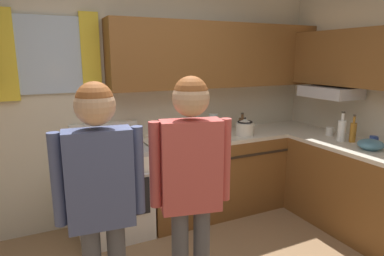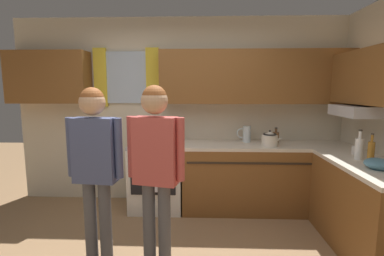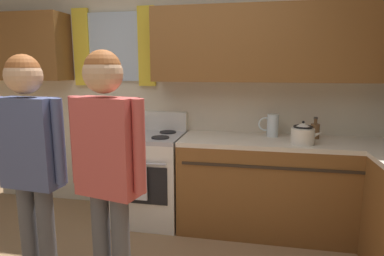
# 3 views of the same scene
# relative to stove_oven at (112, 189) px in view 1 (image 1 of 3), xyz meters

# --- Properties ---
(back_wall_unit) EXTENTS (4.60, 0.42, 2.60)m
(back_wall_unit) POSITION_rel_stove_oven_xyz_m (0.34, 0.27, 1.03)
(back_wall_unit) COLOR beige
(back_wall_unit) RESTS_ON ground
(kitchen_counter_run) EXTENTS (2.20, 1.95, 0.90)m
(kitchen_counter_run) POSITION_rel_stove_oven_xyz_m (1.76, -0.37, -0.02)
(kitchen_counter_run) COLOR brown
(kitchen_counter_run) RESTS_ON ground
(stove_oven) EXTENTS (0.69, 0.67, 1.10)m
(stove_oven) POSITION_rel_stove_oven_xyz_m (0.00, 0.00, 0.00)
(stove_oven) COLOR silver
(stove_oven) RESTS_ON ground
(bottle_milk_white) EXTENTS (0.08, 0.08, 0.31)m
(bottle_milk_white) POSITION_rel_stove_oven_xyz_m (2.23, -0.79, 0.55)
(bottle_milk_white) COLOR white
(bottle_milk_white) RESTS_ON kitchen_counter_run
(bottle_squat_brown) EXTENTS (0.08, 0.08, 0.21)m
(bottle_squat_brown) POSITION_rel_stove_oven_xyz_m (1.61, 0.12, 0.51)
(bottle_squat_brown) COLOR brown
(bottle_squat_brown) RESTS_ON kitchen_counter_run
(bottle_oil_amber) EXTENTS (0.06, 0.06, 0.29)m
(bottle_oil_amber) POSITION_rel_stove_oven_xyz_m (2.31, -0.87, 0.54)
(bottle_oil_amber) COLOR #B27223
(bottle_oil_amber) RESTS_ON kitchen_counter_run
(mug_ceramic_white) EXTENTS (0.13, 0.08, 0.09)m
(mug_ceramic_white) POSITION_rel_stove_oven_xyz_m (2.33, -0.56, 0.48)
(mug_ceramic_white) COLOR white
(mug_ceramic_white) RESTS_ON kitchen_counter_run
(mug_cobalt_blue) EXTENTS (0.11, 0.07, 0.08)m
(mug_cobalt_blue) POSITION_rel_stove_oven_xyz_m (2.43, -1.02, 0.48)
(mug_cobalt_blue) COLOR #2D479E
(mug_cobalt_blue) RESTS_ON kitchen_counter_run
(stovetop_kettle) EXTENTS (0.27, 0.20, 0.21)m
(stovetop_kettle) POSITION_rel_stove_oven_xyz_m (1.47, -0.14, 0.53)
(stovetop_kettle) COLOR silver
(stovetop_kettle) RESTS_ON kitchen_counter_run
(water_pitcher) EXTENTS (0.19, 0.11, 0.22)m
(water_pitcher) POSITION_rel_stove_oven_xyz_m (1.22, 0.14, 0.54)
(water_pitcher) COLOR silver
(water_pitcher) RESTS_ON kitchen_counter_run
(mixing_bowl) EXTENTS (0.24, 0.24, 0.10)m
(mixing_bowl) POSITION_rel_stove_oven_xyz_m (2.22, -1.14, 0.48)
(mixing_bowl) COLOR teal
(mixing_bowl) RESTS_ON kitchen_counter_run
(adult_left) EXTENTS (0.51, 0.22, 1.64)m
(adult_left) POSITION_rel_stove_oven_xyz_m (-0.33, -1.32, 0.57)
(adult_left) COLOR #4C4C51
(adult_left) RESTS_ON ground
(adult_in_plaid) EXTENTS (0.50, 0.24, 1.66)m
(adult_in_plaid) POSITION_rel_stove_oven_xyz_m (0.22, -1.37, 0.58)
(adult_in_plaid) COLOR #4C4C51
(adult_in_plaid) RESTS_ON ground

